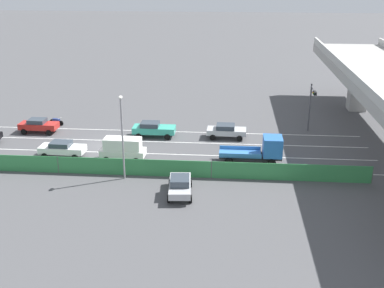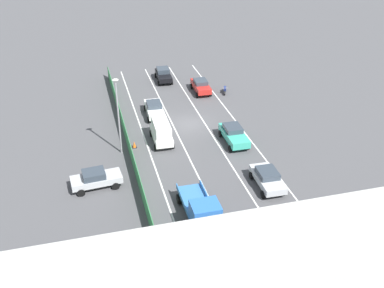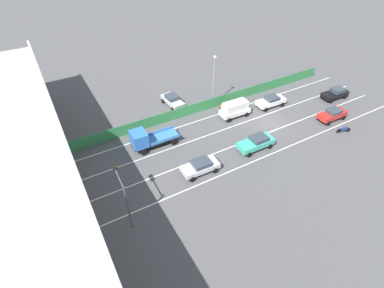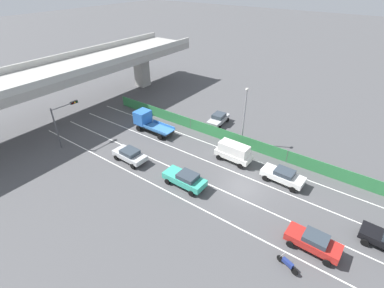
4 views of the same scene
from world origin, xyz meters
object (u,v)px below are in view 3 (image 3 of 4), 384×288
Objects in this scene: car_taxi_teal at (256,142)px; street_lamp at (214,77)px; car_sedan_white at (271,101)px; traffic_light at (122,190)px; car_sedan_silver at (200,166)px; traffic_cone at (221,106)px; motorcycle at (344,129)px; car_van_white at (235,109)px; car_sedan_black at (335,93)px; flatbed_truck_blue at (146,139)px; car_sedan_red at (333,114)px; parked_wagon_silver at (173,100)px.

car_taxi_teal is 11.77m from street_lamp.
car_sedan_white is 0.82× the size of traffic_light.
traffic_cone is (10.01, -9.54, -0.57)m from car_sedan_silver.
car_sedan_silver is 20.38m from motorcycle.
street_lamp is (4.60, 7.23, 3.70)m from car_sedan_white.
car_van_white is 14.45m from motorcycle.
car_van_white is at bearing 45.38° from motorcycle.
flatbed_truck_blue is at bearing 83.91° from car_sedan_black.
car_sedan_red is 17.21m from street_lamp.
motorcycle is (-2.94, -20.16, -0.41)m from car_sedan_silver.
traffic_cone is at bearing -43.63° from car_sedan_silver.
parked_wagon_silver is 0.58× the size of street_lamp.
flatbed_truck_blue reaches higher than car_sedan_white.
car_taxi_teal is 1.03× the size of car_sedan_white.
traffic_light is at bearing 98.93° from car_sedan_black.
car_sedan_white is at bearing -90.18° from flatbed_truck_blue.
car_sedan_black is 8.96m from motorcycle.
car_sedan_black is at bearing -53.45° from car_sedan_red.
car_van_white is 0.79× the size of traffic_light.
car_sedan_silver is 9.92m from traffic_light.
car_sedan_red is 6.53× the size of traffic_cone.
flatbed_truck_blue is at bearing 135.53° from parked_wagon_silver.
parked_wagon_silver is at bearing 44.12° from motorcycle.
car_sedan_black reaches higher than traffic_cone.
motorcycle is at bearing -157.27° from car_sedan_white.
flatbed_truck_blue is (3.18, 29.78, 0.46)m from car_sedan_black.
car_van_white is at bearing 57.16° from car_sedan_red.
car_sedan_white is 2.41× the size of motorcycle.
parked_wagon_silver reaches higher than car_sedan_white.
car_sedan_red is 25.69m from flatbed_truck_blue.
traffic_cone is (9.81, -1.51, -0.61)m from car_taxi_teal.
car_sedan_silver is 1.01× the size of car_sedan_red.
traffic_light is at bearing 122.44° from traffic_cone.
car_van_white is 1.00× the size of parked_wagon_silver.
car_sedan_silver is 0.99× the size of car_van_white.
car_sedan_white is 26.95m from traffic_light.
car_sedan_white is (6.85, 5.08, -0.02)m from car_sedan_red.
traffic_cone is at bearing -8.76° from car_taxi_teal.
car_taxi_teal reaches higher than car_sedan_white.
motorcycle is 0.43× the size of parked_wagon_silver.
car_sedan_white is 6.90× the size of traffic_cone.
car_van_white reaches higher than motorcycle.
parked_wagon_silver reaches higher than car_sedan_silver.
street_lamp reaches higher than flatbed_truck_blue.
car_sedan_red is at bearing -91.27° from car_taxi_teal.
car_taxi_teal is (-6.99, 1.86, -0.36)m from car_van_white.
car_sedan_white is at bearing -67.23° from car_sedan_silver.
car_sedan_red reaches higher than motorcycle.
flatbed_truck_blue is (6.91, 24.74, 0.47)m from car_sedan_red.
street_lamp is at bearing -117.79° from parked_wagon_silver.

